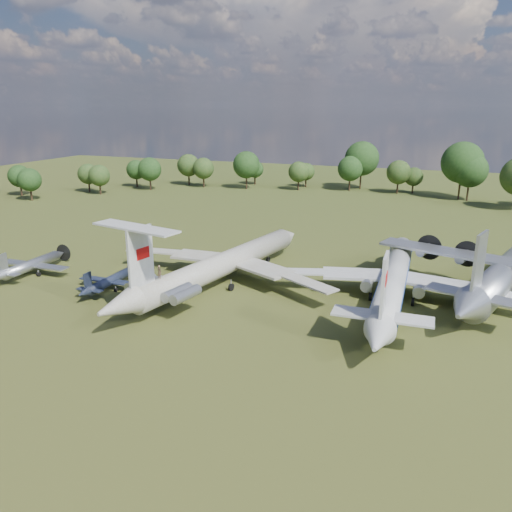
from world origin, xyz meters
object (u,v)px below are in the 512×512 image
at_px(an12_transport, 501,281).
at_px(small_prop_west, 109,283).
at_px(small_prop_northwest, 32,267).
at_px(person_on_il62, 159,272).
at_px(tu104_jet, 393,284).
at_px(il62_airliner, 223,268).

distance_m(an12_transport, small_prop_west, 52.83).
xyz_separation_m(small_prop_west, small_prop_northwest, (-15.05, 1.23, 0.20)).
relative_size(small_prop_northwest, person_on_il62, 9.63).
height_order(tu104_jet, person_on_il62, person_on_il62).
distance_m(tu104_jet, small_prop_northwest, 52.93).
height_order(il62_airliner, small_prop_west, il62_airliner).
bearing_deg(an12_transport, person_on_il62, -135.00).
bearing_deg(small_prop_northwest, tu104_jet, 8.90).
bearing_deg(small_prop_northwest, small_prop_west, -5.60).
distance_m(small_prop_west, person_on_il62, 12.67).
relative_size(an12_transport, small_prop_northwest, 2.38).
bearing_deg(small_prop_west, il62_airliner, 31.01).
height_order(small_prop_west, small_prop_northwest, small_prop_northwest).
distance_m(an12_transport, person_on_il62, 44.39).
relative_size(tu104_jet, small_prop_west, 3.41).
bearing_deg(an12_transport, small_prop_northwest, -149.74).
xyz_separation_m(an12_transport, small_prop_northwest, (-65.34, -14.87, -1.33)).
bearing_deg(small_prop_west, tu104_jet, 15.71).
bearing_deg(small_prop_northwest, an12_transport, 11.89).
bearing_deg(an12_transport, il62_airliner, -150.28).
xyz_separation_m(an12_transport, person_on_il62, (-39.27, -20.50, 2.89)).
bearing_deg(tu104_jet, small_prop_northwest, -171.89).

